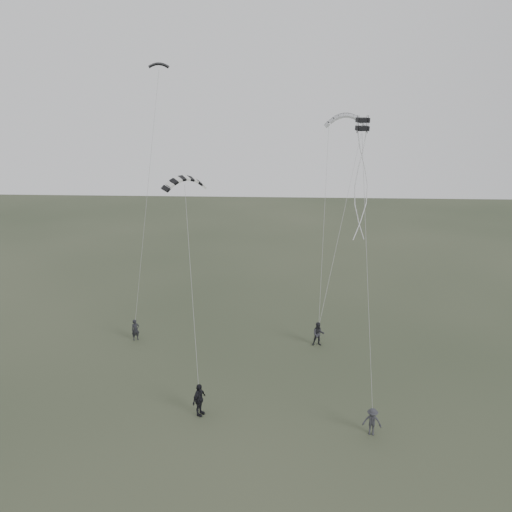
# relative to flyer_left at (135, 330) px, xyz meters

# --- Properties ---
(ground) EXTENTS (140.00, 140.00, 0.00)m
(ground) POSITION_rel_flyer_left_xyz_m (7.79, -7.08, -0.81)
(ground) COLOR #2E3825
(ground) RESTS_ON ground
(flyer_left) EXTENTS (0.71, 0.64, 1.62)m
(flyer_left) POSITION_rel_flyer_left_xyz_m (0.00, 0.00, 0.00)
(flyer_left) COLOR black
(flyer_left) RESTS_ON ground
(flyer_right) EXTENTS (0.92, 0.73, 1.80)m
(flyer_right) POSITION_rel_flyer_left_xyz_m (13.60, -0.14, 0.09)
(flyer_right) COLOR #27272C
(flyer_right) RESTS_ON ground
(flyer_center) EXTENTS (0.91, 1.23, 1.94)m
(flyer_center) POSITION_rel_flyer_left_xyz_m (6.35, -9.21, 0.16)
(flyer_center) COLOR black
(flyer_center) RESTS_ON ground
(flyer_far) EXTENTS (1.09, 0.75, 1.55)m
(flyer_far) POSITION_rel_flyer_left_xyz_m (15.79, -10.44, -0.03)
(flyer_far) COLOR #2C2C32
(flyer_far) RESTS_ON ground
(kite_dark_small) EXTENTS (1.53, 0.83, 0.60)m
(kite_dark_small) POSITION_rel_flyer_left_xyz_m (1.74, 4.38, 18.96)
(kite_dark_small) COLOR black
(kite_dark_small) RESTS_ON flyer_left
(kite_pale_large) EXTENTS (3.48, 1.36, 1.59)m
(kite_pale_large) POSITION_rel_flyer_left_xyz_m (15.85, 8.63, 15.33)
(kite_pale_large) COLOR #A2A4A7
(kite_pale_large) RESTS_ON flyer_right
(kite_striped) EXTENTS (2.95, 2.45, 1.29)m
(kite_striped) POSITION_rel_flyer_left_xyz_m (4.46, -1.48, 11.56)
(kite_striped) COLOR black
(kite_striped) RESTS_ON flyer_center
(kite_box) EXTENTS (0.76, 0.78, 0.73)m
(kite_box) POSITION_rel_flyer_left_xyz_m (15.20, -4.82, 15.06)
(kite_box) COLOR black
(kite_box) RESTS_ON flyer_far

